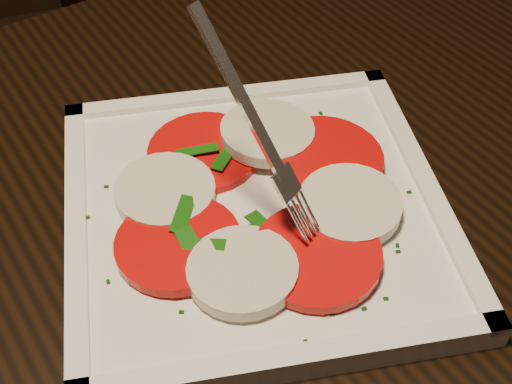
% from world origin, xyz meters
% --- Properties ---
extents(table, '(1.22, 0.84, 0.75)m').
position_xyz_m(table, '(-0.02, -0.29, 0.65)').
color(table, black).
rests_on(table, ground).
extents(plate, '(0.36, 0.36, 0.01)m').
position_xyz_m(plate, '(0.00, -0.26, 0.76)').
color(plate, white).
rests_on(plate, table).
extents(caprese_salad, '(0.24, 0.24, 0.02)m').
position_xyz_m(caprese_salad, '(0.00, -0.26, 0.77)').
color(caprese_salad, red).
rests_on(caprese_salad, plate).
extents(fork, '(0.07, 0.10, 0.15)m').
position_xyz_m(fork, '(-0.01, -0.26, 0.86)').
color(fork, white).
rests_on(fork, caprese_salad).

